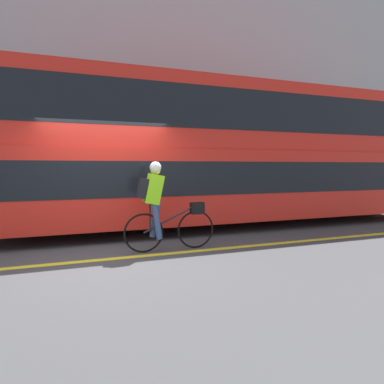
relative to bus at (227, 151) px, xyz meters
The scene contains 7 objects.
ground_plane 4.35m from the bus, 146.51° to the right, with size 80.00×80.00×0.00m, color #424244.
road_center_line 4.41m from the bus, 145.03° to the right, with size 50.00×0.14×0.01m, color yellow.
sidewalk_curb 4.76m from the bus, 137.96° to the left, with size 60.00×2.10×0.11m.
building_facade 5.91m from the bus, 128.13° to the left, with size 60.00×0.30×9.60m.
bus is the anchor object (origin of this frame).
cyclist_on_bike 3.25m from the bus, 138.19° to the right, with size 1.76×0.32×1.69m.
trash_bin 4.89m from the bus, 143.30° to the left, with size 0.48×0.48×0.96m.
Camera 1 is at (-0.24, -5.36, 1.59)m, focal length 28.00 mm.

